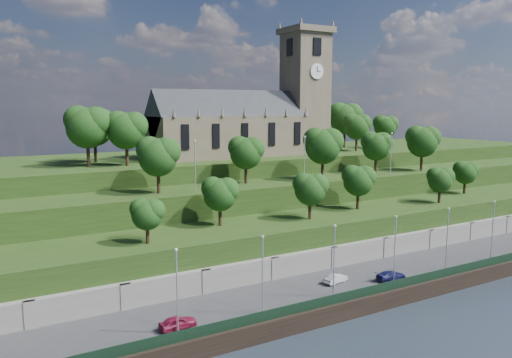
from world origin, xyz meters
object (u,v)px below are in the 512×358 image
church (251,118)px  car_middle (336,278)px  car_right (391,276)px  car_left (178,322)px

church → car_middle: size_ratio=10.56×
car_middle → car_right: 7.62m
car_middle → car_right: bearing=-123.9°
church → car_left: size_ratio=9.61×
church → car_left: 56.93m
car_middle → car_left: bearing=84.2°
car_left → car_right: 29.96m
car_left → church: bearing=-41.6°
church → car_middle: church is taller
church → car_left: (-32.39, -42.41, -19.84)m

